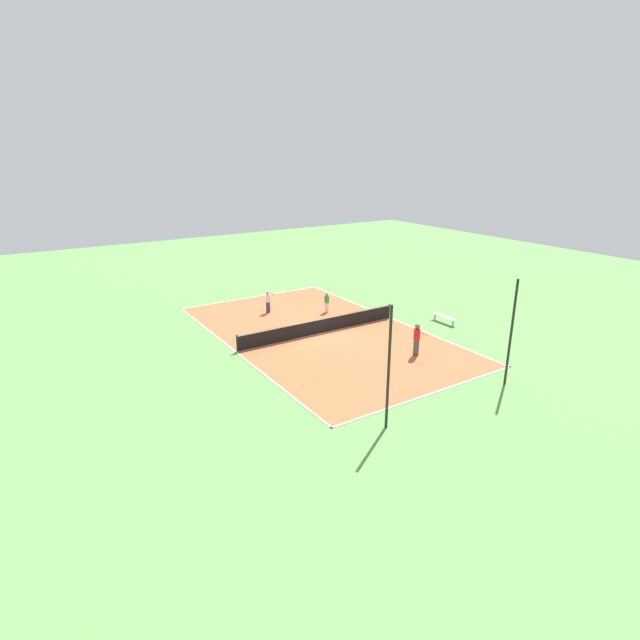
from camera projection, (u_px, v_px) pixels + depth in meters
ground_plane at (320, 334)px, 31.28m from camera, size 80.00×80.00×0.00m
court_surface at (320, 333)px, 31.28m from camera, size 11.49×19.62×0.02m
tennis_net at (320, 326)px, 31.11m from camera, size 11.29×0.10×1.00m
bench at (444, 317)px, 33.16m from camera, size 0.36×1.92×0.45m
player_near_white at (268, 300)px, 35.00m from camera, size 0.95×0.81×1.58m
player_coach_red at (417, 337)px, 27.55m from camera, size 0.49×0.98×1.85m
player_far_green at (327, 301)px, 35.12m from camera, size 0.49×0.49×1.43m
tennis_ball_far_baseline at (304, 386)px, 24.18m from camera, size 0.07×0.07×0.07m
tennis_ball_left_sideline at (315, 377)px, 25.10m from camera, size 0.07×0.07×0.07m
tennis_ball_right_alley at (302, 310)px, 35.72m from camera, size 0.07×0.07×0.07m
tennis_ball_near_net at (357, 353)px, 28.14m from camera, size 0.07×0.07×0.07m
fence_post_back_left at (511, 333)px, 23.65m from camera, size 0.12×0.12×5.31m
fence_post_back_right at (389, 369)px, 19.79m from camera, size 0.12×0.12×5.31m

